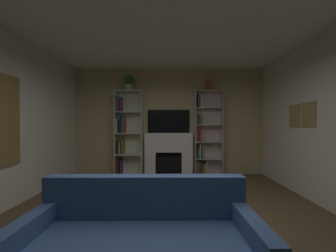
{
  "coord_description": "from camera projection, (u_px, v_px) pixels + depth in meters",
  "views": [
    {
      "loc": [
        0.04,
        -2.73,
        1.39
      ],
      "look_at": [
        0.0,
        1.19,
        1.34
      ],
      "focal_mm": 22.45,
      "sensor_mm": 36.0,
      "label": 1
    }
  ],
  "objects": [
    {
      "name": "ground_plane",
      "position": [
        167.0,
        229.0,
        2.75
      ],
      "size": [
        7.16,
        7.16,
        0.0
      ],
      "primitive_type": "plane",
      "color": "brown"
    },
    {
      "name": "couch",
      "position": [
        141.0,
        251.0,
        1.82
      ],
      "size": [
        2.03,
        0.95,
        0.85
      ],
      "color": "#415C93",
      "rests_on": "ground_plane"
    },
    {
      "name": "vase_with_flowers",
      "position": [
        209.0,
        85.0,
        5.54
      ],
      "size": [
        0.15,
        0.15,
        0.49
      ],
      "color": "#943C40",
      "rests_on": "bookshelf_right"
    },
    {
      "name": "potted_plant",
      "position": [
        129.0,
        82.0,
        5.56
      ],
      "size": [
        0.28,
        0.28,
        0.42
      ],
      "color": "beige",
      "rests_on": "bookshelf_left"
    },
    {
      "name": "tv",
      "position": [
        169.0,
        121.0,
        5.68
      ],
      "size": [
        1.13,
        0.06,
        0.62
      ],
      "primitive_type": "cube",
      "color": "black",
      "rests_on": "fireplace"
    },
    {
      "name": "wall_back_accent",
      "position": [
        169.0,
        121.0,
        5.74
      ],
      "size": [
        5.22,
        0.06,
        2.88
      ],
      "primitive_type": "cube",
      "color": "tan",
      "rests_on": "ground_plane"
    },
    {
      "name": "bookshelf_right",
      "position": [
        205.0,
        136.0,
        5.6
      ],
      "size": [
        0.72,
        0.29,
        2.25
      ],
      "color": "beige",
      "rests_on": "ground_plane"
    },
    {
      "name": "bookshelf_left",
      "position": [
        126.0,
        134.0,
        5.61
      ],
      "size": [
        0.72,
        0.33,
        2.25
      ],
      "color": "beige",
      "rests_on": "ground_plane"
    },
    {
      "name": "fireplace",
      "position": [
        169.0,
        153.0,
        5.6
      ],
      "size": [
        1.36,
        0.54,
        1.13
      ],
      "color": "white",
      "rests_on": "ground_plane"
    },
    {
      "name": "coffee_table",
      "position": [
        150.0,
        209.0,
        2.57
      ],
      "size": [
        0.92,
        0.52,
        0.38
      ],
      "color": "olive",
      "rests_on": "ground_plane"
    },
    {
      "name": "ceiling",
      "position": [
        167.0,
        6.0,
        2.71
      ],
      "size": [
        5.22,
        6.08,
        0.06
      ],
      "primitive_type": "cube",
      "color": "white",
      "rests_on": "wall_back_accent"
    }
  ]
}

